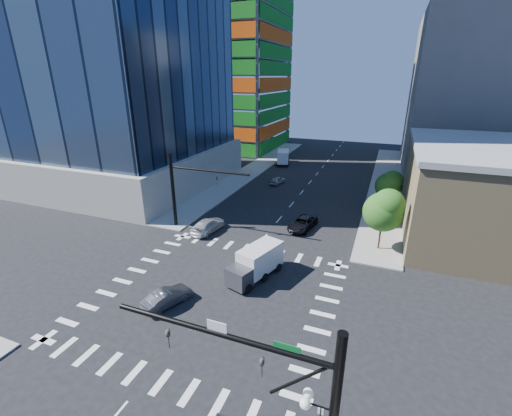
% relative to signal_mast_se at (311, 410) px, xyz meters
% --- Properties ---
extents(ground, '(160.00, 160.00, 0.00)m').
position_rel_signal_mast_se_xyz_m(ground, '(-10.60, 11.50, -5.01)').
color(ground, black).
rests_on(ground, ground).
extents(road_markings, '(20.00, 20.00, 0.01)m').
position_rel_signal_mast_se_xyz_m(road_markings, '(-10.60, 11.50, -5.00)').
color(road_markings, silver).
rests_on(road_markings, ground).
extents(sidewalk_ne, '(5.00, 60.00, 0.15)m').
position_rel_signal_mast_se_xyz_m(sidewalk_ne, '(1.90, 51.50, -4.93)').
color(sidewalk_ne, gray).
rests_on(sidewalk_ne, ground).
extents(sidewalk_nw, '(5.00, 60.00, 0.15)m').
position_rel_signal_mast_se_xyz_m(sidewalk_nw, '(-23.10, 51.50, -4.93)').
color(sidewalk_nw, gray).
rests_on(sidewalk_nw, ground).
extents(construction_building, '(25.16, 34.50, 70.60)m').
position_rel_signal_mast_se_xyz_m(construction_building, '(-38.02, 73.43, 19.60)').
color(construction_building, gray).
rests_on(construction_building, ground).
extents(commercial_building, '(20.50, 22.50, 10.60)m').
position_rel_signal_mast_se_xyz_m(commercial_building, '(14.40, 33.50, 0.31)').
color(commercial_building, tan).
rests_on(commercial_building, ground).
extents(bg_building_ne, '(24.00, 30.00, 28.00)m').
position_rel_signal_mast_se_xyz_m(bg_building_ne, '(16.40, 66.50, 8.99)').
color(bg_building_ne, '#645E5A').
rests_on(bg_building_ne, ground).
extents(signal_mast_se, '(10.51, 2.48, 9.00)m').
position_rel_signal_mast_se_xyz_m(signal_mast_se, '(0.00, 0.00, 0.00)').
color(signal_mast_se, black).
rests_on(signal_mast_se, sidewalk_se).
extents(signal_mast_nw, '(10.20, 0.40, 9.00)m').
position_rel_signal_mast_se_xyz_m(signal_mast_nw, '(-20.60, 23.00, 0.49)').
color(signal_mast_nw, black).
rests_on(signal_mast_nw, sidewalk_nw).
extents(tree_south, '(4.16, 4.16, 6.82)m').
position_rel_signal_mast_se_xyz_m(tree_south, '(2.03, 25.40, -0.32)').
color(tree_south, '#382316').
rests_on(tree_south, sidewalk_ne).
extents(tree_north, '(3.54, 3.52, 5.78)m').
position_rel_signal_mast_se_xyz_m(tree_north, '(2.33, 37.40, -1.02)').
color(tree_north, '#382316').
rests_on(tree_north, sidewalk_ne).
extents(car_nb_far, '(3.20, 5.41, 1.41)m').
position_rel_signal_mast_se_xyz_m(car_nb_far, '(-7.06, 27.77, -4.30)').
color(car_nb_far, black).
rests_on(car_nb_far, ground).
extents(car_sb_near, '(2.77, 5.52, 1.54)m').
position_rel_signal_mast_se_xyz_m(car_sb_near, '(-17.49, 22.97, -4.24)').
color(car_sb_near, silver).
rests_on(car_sb_near, ground).
extents(car_sb_mid, '(2.14, 3.98, 1.29)m').
position_rel_signal_mast_se_xyz_m(car_sb_mid, '(-15.68, 44.52, -4.36)').
color(car_sb_mid, '#A8AAB0').
rests_on(car_sb_mid, ground).
extents(car_sb_cross, '(2.91, 4.46, 1.39)m').
position_rel_signal_mast_se_xyz_m(car_sb_cross, '(-13.70, 9.15, -4.31)').
color(car_sb_cross, '#4C4D52').
rests_on(car_sb_cross, ground).
extents(box_truck_near, '(3.92, 6.00, 2.91)m').
position_rel_signal_mast_se_xyz_m(box_truck_near, '(-8.53, 15.36, -3.72)').
color(box_truck_near, black).
rests_on(box_truck_near, ground).
extents(box_truck_far, '(3.83, 6.18, 3.01)m').
position_rel_signal_mast_se_xyz_m(box_truck_far, '(-19.09, 58.94, -3.67)').
color(box_truck_far, black).
rests_on(box_truck_far, ground).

